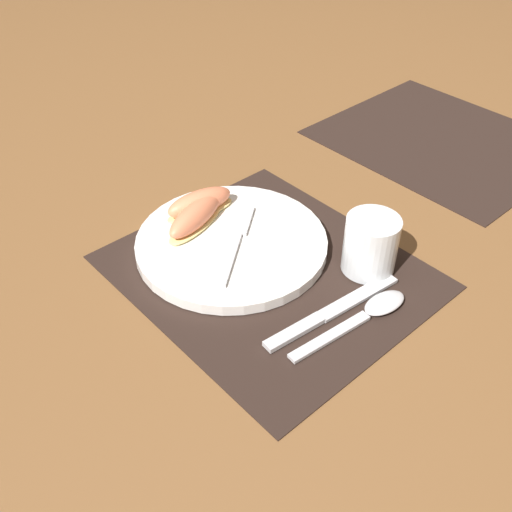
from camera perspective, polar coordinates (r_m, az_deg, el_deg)
name	(u,v)px	position (r m, az deg, el deg)	size (l,w,h in m)	color
ground_plane	(270,272)	(0.83, 1.29, -1.56)	(3.00, 3.00, 0.00)	brown
placemat	(270,271)	(0.82, 1.30, -1.45)	(0.40, 0.35, 0.00)	black
placemat_far	(441,140)	(1.18, 17.20, 10.52)	(0.40, 0.35, 0.00)	black
plate	(232,243)	(0.86, -2.34, 1.22)	(0.27, 0.27, 0.02)	white
juice_glass	(370,247)	(0.82, 10.82, 0.81)	(0.07, 0.07, 0.08)	silver
knife	(330,312)	(0.77, 7.07, -5.33)	(0.04, 0.21, 0.01)	silver
spoon	(370,312)	(0.77, 10.84, -5.22)	(0.04, 0.19, 0.01)	silver
fork	(236,238)	(0.85, -1.90, 1.77)	(0.13, 0.15, 0.00)	silver
citrus_wedge_0	(200,204)	(0.90, -5.36, 4.99)	(0.05, 0.11, 0.04)	#F4DB84
citrus_wedge_1	(196,217)	(0.87, -5.78, 3.74)	(0.07, 0.13, 0.03)	#F4DB84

